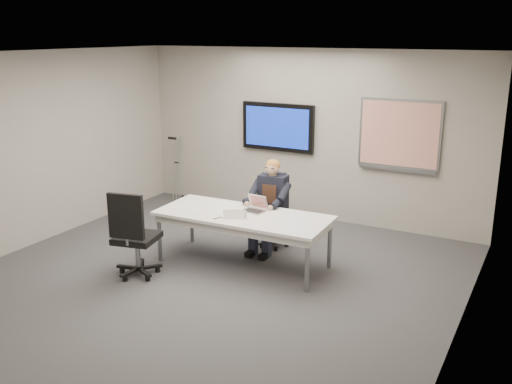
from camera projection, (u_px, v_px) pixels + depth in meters
The scene contains 15 objects.
floor at pixel (209, 280), 7.26m from camera, with size 6.00×6.00×0.02m, color #39393B.
ceiling at pixel (204, 54), 6.50m from camera, with size 6.00×6.00×0.02m, color silver.
wall_back at pixel (306, 135), 9.42m from camera, with size 6.00×0.02×2.80m, color gray.
wall_left at pixel (33, 150), 8.25m from camera, with size 0.02×6.00×2.80m, color gray.
wall_right at pixel (467, 209), 5.50m from camera, with size 0.02×6.00×2.80m, color gray.
conference_table at pixel (243, 220), 7.59m from camera, with size 2.35×1.04×0.72m.
tv_display at pixel (278, 127), 9.57m from camera, with size 1.30×0.09×0.80m.
whiteboard at pixel (399, 135), 8.64m from camera, with size 1.25×0.08×1.10m.
office_chair_far at pixel (274, 226), 8.38m from camera, with size 0.56×0.56×0.93m.
office_chair_near at pixel (136, 250), 7.28m from camera, with size 0.66×0.66×1.16m.
seated_person at pixel (268, 215), 8.11m from camera, with size 0.43×0.73×1.32m.
crutch at pixel (178, 167), 10.59m from camera, with size 0.17×0.33×1.24m, color #96999D, non-canonical shape.
laptop at pixel (255, 207), 7.69m from camera, with size 0.32×0.31×0.21m.
name_tent at pixel (235, 214), 7.38m from camera, with size 0.28×0.08×0.11m, color white, non-canonical shape.
pen at pixel (217, 218), 7.39m from camera, with size 0.01×0.01×0.13m, color black.
Camera 1 is at (3.71, -5.59, 3.06)m, focal length 40.00 mm.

